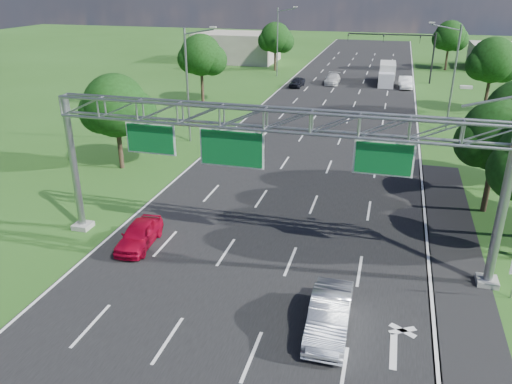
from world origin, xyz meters
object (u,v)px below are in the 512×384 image
(sign_gantry, at_px, (267,131))
(red_coupe, at_px, (139,234))
(traffic_signal, at_px, (408,46))
(box_truck, at_px, (387,74))
(silver_sedan, at_px, (329,315))

(sign_gantry, relative_size, red_coupe, 5.80)
(red_coupe, bearing_deg, sign_gantry, 3.47)
(traffic_signal, relative_size, box_truck, 1.62)
(traffic_signal, height_order, box_truck, traffic_signal)
(red_coupe, bearing_deg, silver_sedan, -26.94)
(silver_sedan, bearing_deg, red_coupe, 156.81)
(sign_gantry, height_order, silver_sedan, sign_gantry)
(red_coupe, height_order, box_truck, box_truck)
(traffic_signal, xyz_separation_m, silver_sedan, (-2.98, -58.57, -4.39))
(traffic_signal, distance_m, silver_sedan, 58.81)
(traffic_signal, bearing_deg, box_truck, -146.48)
(sign_gantry, bearing_deg, red_coupe, -171.67)
(traffic_signal, bearing_deg, red_coupe, -104.69)
(sign_gantry, relative_size, box_truck, 3.12)
(sign_gantry, relative_size, silver_sedan, 4.97)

